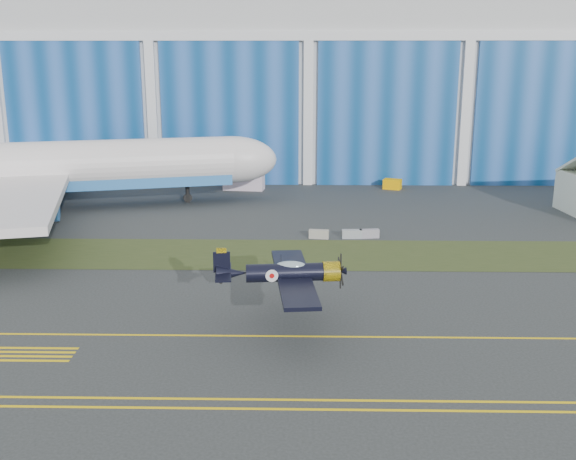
{
  "coord_description": "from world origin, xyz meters",
  "views": [
    {
      "loc": [
        -0.89,
        -46.37,
        18.04
      ],
      "look_at": [
        -1.94,
        5.41,
        4.58
      ],
      "focal_mm": 42.0,
      "sensor_mm": 36.0,
      "label": 1
    }
  ],
  "objects_px": {
    "jetliner": "(25,112)",
    "shipping_container": "(244,181)",
    "warbird": "(285,273)",
    "tug": "(392,184)"
  },
  "relations": [
    {
      "from": "jetliner",
      "to": "shipping_container",
      "type": "bearing_deg",
      "value": 13.66
    },
    {
      "from": "warbird",
      "to": "shipping_container",
      "type": "bearing_deg",
      "value": 92.08
    },
    {
      "from": "shipping_container",
      "to": "tug",
      "type": "distance_m",
      "value": 20.64
    },
    {
      "from": "warbird",
      "to": "shipping_container",
      "type": "height_order",
      "value": "warbird"
    },
    {
      "from": "shipping_container",
      "to": "jetliner",
      "type": "bearing_deg",
      "value": -144.07
    },
    {
      "from": "jetliner",
      "to": "shipping_container",
      "type": "distance_m",
      "value": 29.51
    },
    {
      "from": "jetliner",
      "to": "tug",
      "type": "distance_m",
      "value": 48.26
    },
    {
      "from": "warbird",
      "to": "jetliner",
      "type": "bearing_deg",
      "value": 125.2
    },
    {
      "from": "warbird",
      "to": "jetliner",
      "type": "distance_m",
      "value": 47.94
    },
    {
      "from": "warbird",
      "to": "jetliner",
      "type": "relative_size",
      "value": 0.16
    }
  ]
}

